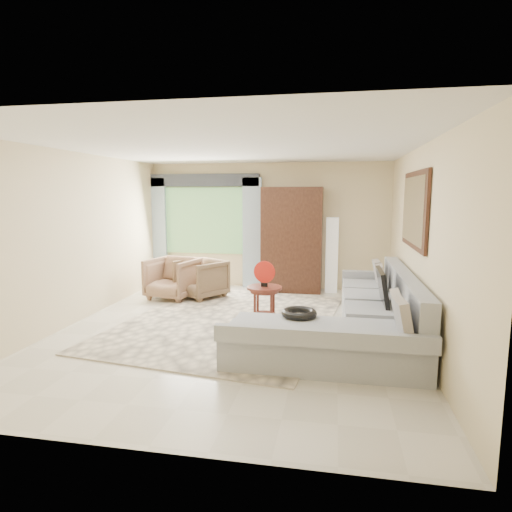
% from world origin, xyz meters
% --- Properties ---
extents(ground, '(6.00, 6.00, 0.00)m').
position_xyz_m(ground, '(0.00, 0.00, 0.00)').
color(ground, silver).
rests_on(ground, ground).
extents(area_rug, '(3.52, 4.37, 0.02)m').
position_xyz_m(area_rug, '(-0.18, 0.42, 0.01)').
color(area_rug, '#F7E5C3').
rests_on(area_rug, ground).
extents(sectional_sofa, '(2.30, 3.46, 0.90)m').
position_xyz_m(sectional_sofa, '(1.78, -0.18, 0.28)').
color(sectional_sofa, '#9FA2A7').
rests_on(sectional_sofa, ground).
extents(tv_screen, '(0.14, 0.74, 0.48)m').
position_xyz_m(tv_screen, '(2.05, 0.01, 0.72)').
color(tv_screen, black).
rests_on(tv_screen, sectional_sofa).
extents(garden_hose, '(0.43, 0.43, 0.09)m').
position_xyz_m(garden_hose, '(1.00, -0.84, 0.55)').
color(garden_hose, black).
rests_on(garden_hose, sectional_sofa).
extents(coffee_table, '(0.55, 0.55, 0.55)m').
position_xyz_m(coffee_table, '(0.35, 0.54, 0.29)').
color(coffee_table, '#4B1D14').
rests_on(coffee_table, ground).
extents(red_disc, '(0.34, 0.08, 0.34)m').
position_xyz_m(red_disc, '(0.35, 0.54, 0.78)').
color(red_disc, red).
rests_on(red_disc, coffee_table).
extents(armchair_left, '(0.99, 1.01, 0.77)m').
position_xyz_m(armchair_left, '(-1.60, 1.67, 0.39)').
color(armchair_left, '#926D4F').
rests_on(armchair_left, ground).
extents(armchair_right, '(1.09, 1.10, 0.73)m').
position_xyz_m(armchair_right, '(-1.09, 1.82, 0.37)').
color(armchair_right, '#856648').
rests_on(armchair_right, ground).
extents(potted_plant, '(0.60, 0.56, 0.54)m').
position_xyz_m(potted_plant, '(-2.05, 2.60, 0.27)').
color(potted_plant, '#999999').
rests_on(potted_plant, ground).
extents(armoire, '(1.20, 0.55, 2.10)m').
position_xyz_m(armoire, '(0.55, 2.72, 1.05)').
color(armoire, black).
rests_on(armoire, ground).
extents(floor_lamp, '(0.24, 0.24, 1.50)m').
position_xyz_m(floor_lamp, '(1.35, 2.78, 0.75)').
color(floor_lamp, silver).
rests_on(floor_lamp, ground).
extents(window, '(1.80, 0.04, 1.40)m').
position_xyz_m(window, '(-1.35, 2.97, 1.40)').
color(window, '#669E59').
rests_on(window, wall_back).
extents(curtain_left, '(0.40, 0.08, 2.30)m').
position_xyz_m(curtain_left, '(-2.40, 2.88, 1.15)').
color(curtain_left, '#9EB7CC').
rests_on(curtain_left, ground).
extents(curtain_right, '(0.40, 0.08, 2.30)m').
position_xyz_m(curtain_right, '(-0.30, 2.88, 1.15)').
color(curtain_right, '#9EB7CC').
rests_on(curtain_right, ground).
extents(valance, '(2.40, 0.12, 0.26)m').
position_xyz_m(valance, '(-1.35, 2.90, 2.25)').
color(valance, '#1E232D').
rests_on(valance, wall_back).
extents(wall_mirror, '(0.05, 1.70, 1.05)m').
position_xyz_m(wall_mirror, '(2.46, 0.35, 1.75)').
color(wall_mirror, black).
rests_on(wall_mirror, wall_right).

